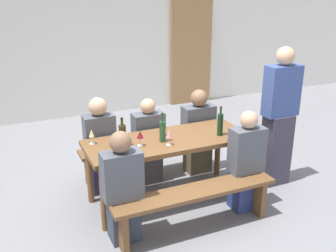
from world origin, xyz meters
TOP-DOWN VIEW (x-y plane):
  - ground_plane at (0.00, 0.00)m, footprint 24.00×24.00m
  - back_wall at (0.00, 3.54)m, footprint 14.00×0.20m
  - wooden_door at (2.02, 3.40)m, footprint 0.90×0.06m
  - tasting_table at (0.00, 0.00)m, footprint 1.82×0.71m
  - bench_near at (0.00, -0.66)m, footprint 1.72×0.30m
  - bench_far at (0.00, 0.66)m, footprint 1.72×0.30m
  - wine_bottle_0 at (-0.51, 0.01)m, footprint 0.08×0.08m
  - wine_bottle_1 at (-0.08, -0.05)m, footprint 0.07×0.07m
  - wine_bottle_2 at (0.58, -0.13)m, footprint 0.06×0.06m
  - wine_glass_0 at (-0.35, -0.06)m, footprint 0.07×0.07m
  - wine_glass_1 at (-0.01, 0.11)m, footprint 0.07×0.07m
  - wine_glass_2 at (-0.06, -0.16)m, footprint 0.06×0.06m
  - wine_glass_3 at (-0.80, 0.20)m, footprint 0.06×0.06m
  - seated_guest_near_0 at (-0.69, -0.51)m, footprint 0.37×0.24m
  - seated_guest_near_1 at (0.69, -0.51)m, footprint 0.37×0.24m
  - seated_guest_far_0 at (-0.64, 0.51)m, footprint 0.35×0.24m
  - seated_guest_far_1 at (-0.04, 0.51)m, footprint 0.38×0.24m
  - seated_guest_far_2 at (0.65, 0.51)m, footprint 0.42×0.24m
  - standing_host at (1.38, -0.15)m, footprint 0.41×0.24m

SIDE VIEW (x-z plane):
  - ground_plane at x=0.00m, z-range 0.00..0.00m
  - bench_near at x=0.00m, z-range 0.12..0.57m
  - bench_far at x=0.00m, z-range 0.12..0.57m
  - seated_guest_far_1 at x=-0.04m, z-range -0.03..1.04m
  - seated_guest_far_2 at x=0.65m, z-range -0.03..1.08m
  - seated_guest_near_0 at x=-0.69m, z-range -0.03..1.09m
  - seated_guest_near_1 at x=0.69m, z-range -0.03..1.10m
  - seated_guest_far_0 at x=-0.64m, z-range -0.02..1.14m
  - tasting_table at x=0.00m, z-range 0.28..1.03m
  - standing_host at x=1.38m, z-range -0.02..1.67m
  - wine_glass_3 at x=-0.80m, z-range 0.78..0.94m
  - wine_glass_0 at x=-0.35m, z-range 0.79..0.96m
  - wine_bottle_0 at x=-0.51m, z-range 0.72..1.03m
  - wine_bottle_1 at x=-0.08m, z-range 0.71..1.03m
  - wine_glass_2 at x=-0.06m, z-range 0.78..0.96m
  - wine_bottle_2 at x=0.58m, z-range 0.71..1.05m
  - wine_glass_1 at x=-0.01m, z-range 0.79..0.98m
  - wooden_door at x=2.02m, z-range 0.00..2.10m
  - back_wall at x=0.00m, z-range 0.00..3.20m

